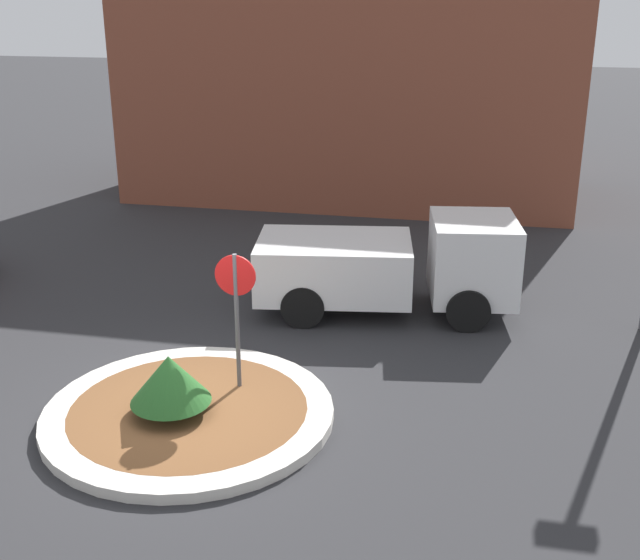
% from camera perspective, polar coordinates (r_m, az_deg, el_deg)
% --- Properties ---
extents(ground_plane, '(120.00, 120.00, 0.00)m').
position_cam_1_polar(ground_plane, '(12.61, -9.28, -9.64)').
color(ground_plane, '#2D2D30').
extents(traffic_island, '(4.43, 4.43, 0.17)m').
position_cam_1_polar(traffic_island, '(12.56, -9.30, -9.31)').
color(traffic_island, beige).
rests_on(traffic_island, ground_plane).
extents(stop_sign, '(0.65, 0.07, 2.40)m').
position_cam_1_polar(stop_sign, '(12.46, -5.98, -1.45)').
color(stop_sign, '#4C4C51').
rests_on(stop_sign, ground_plane).
extents(island_shrub, '(1.21, 1.21, 0.94)m').
position_cam_1_polar(island_shrub, '(12.17, -10.65, -6.91)').
color(island_shrub, brown).
rests_on(island_shrub, traffic_island).
extents(utility_truck, '(5.33, 2.73, 1.95)m').
position_cam_1_polar(utility_truck, '(16.04, 5.12, 1.13)').
color(utility_truck, white).
rests_on(utility_truck, ground_plane).
extents(storefront_building, '(13.27, 6.07, 7.99)m').
position_cam_1_polar(storefront_building, '(25.31, 2.41, 15.16)').
color(storefront_building, brown).
rests_on(storefront_building, ground_plane).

